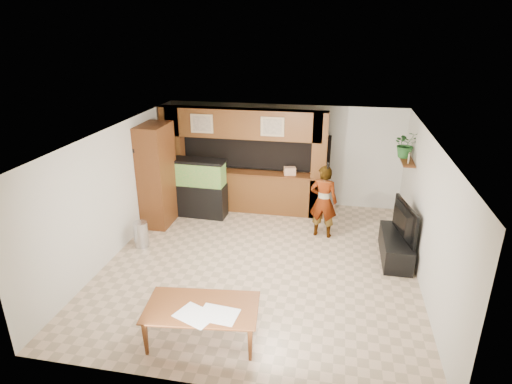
% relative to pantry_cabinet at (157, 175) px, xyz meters
% --- Properties ---
extents(floor, '(6.50, 6.50, 0.00)m').
position_rel_pantry_cabinet_xyz_m(floor, '(2.70, -1.37, -1.19)').
color(floor, '#C8A98B').
rests_on(floor, ground).
extents(ceiling, '(6.50, 6.50, 0.00)m').
position_rel_pantry_cabinet_xyz_m(ceiling, '(2.70, -1.37, 1.41)').
color(ceiling, white).
rests_on(ceiling, wall_back).
extents(wall_back, '(6.00, 0.00, 6.00)m').
position_rel_pantry_cabinet_xyz_m(wall_back, '(2.70, 1.88, 0.11)').
color(wall_back, beige).
rests_on(wall_back, floor).
extents(wall_left, '(0.00, 6.50, 6.50)m').
position_rel_pantry_cabinet_xyz_m(wall_left, '(-0.30, -1.37, 0.11)').
color(wall_left, beige).
rests_on(wall_left, floor).
extents(wall_right, '(0.00, 6.50, 6.50)m').
position_rel_pantry_cabinet_xyz_m(wall_right, '(5.70, -1.37, 0.11)').
color(wall_right, beige).
rests_on(wall_right, floor).
extents(partition, '(4.20, 0.99, 2.60)m').
position_rel_pantry_cabinet_xyz_m(partition, '(1.75, 1.26, 0.12)').
color(partition, brown).
rests_on(partition, floor).
extents(wall_clock, '(0.05, 0.25, 0.25)m').
position_rel_pantry_cabinet_xyz_m(wall_clock, '(-0.27, -0.37, 0.71)').
color(wall_clock, black).
rests_on(wall_clock, wall_left).
extents(wall_shelf, '(0.25, 0.90, 0.04)m').
position_rel_pantry_cabinet_xyz_m(wall_shelf, '(5.55, 0.58, 0.51)').
color(wall_shelf, '#5D2E16').
rests_on(wall_shelf, wall_right).
extents(pantry_cabinet, '(0.60, 0.98, 2.38)m').
position_rel_pantry_cabinet_xyz_m(pantry_cabinet, '(0.00, 0.00, 0.00)').
color(pantry_cabinet, '#5D2E16').
rests_on(pantry_cabinet, floor).
extents(trash_can, '(0.31, 0.31, 0.56)m').
position_rel_pantry_cabinet_xyz_m(trash_can, '(0.08, -1.21, -0.91)').
color(trash_can, '#B2B2B7').
rests_on(trash_can, floor).
extents(aquarium, '(1.30, 0.49, 1.45)m').
position_rel_pantry_cabinet_xyz_m(aquarium, '(0.81, 0.58, -0.49)').
color(aquarium, black).
rests_on(aquarium, floor).
extents(tv_stand, '(0.54, 1.47, 0.49)m').
position_rel_pantry_cabinet_xyz_m(tv_stand, '(5.35, -0.68, -0.95)').
color(tv_stand, black).
rests_on(tv_stand, floor).
extents(television, '(0.40, 1.21, 0.69)m').
position_rel_pantry_cabinet_xyz_m(television, '(5.35, -0.68, -0.36)').
color(television, black).
rests_on(television, tv_stand).
extents(photo_frame, '(0.07, 0.16, 0.21)m').
position_rel_pantry_cabinet_xyz_m(photo_frame, '(5.55, 0.36, 0.63)').
color(photo_frame, tan).
rests_on(photo_frame, wall_shelf).
extents(potted_plant, '(0.64, 0.60, 0.59)m').
position_rel_pantry_cabinet_xyz_m(potted_plant, '(5.52, 0.76, 0.83)').
color(potted_plant, '#245A25').
rests_on(potted_plant, wall_shelf).
extents(person, '(0.65, 0.47, 1.66)m').
position_rel_pantry_cabinet_xyz_m(person, '(3.84, 0.04, -0.36)').
color(person, tan).
rests_on(person, floor).
extents(microphone, '(0.04, 0.10, 0.16)m').
position_rel_pantry_cabinet_xyz_m(microphone, '(3.89, -0.12, 0.51)').
color(microphone, black).
rests_on(microphone, person).
extents(dining_table, '(1.76, 1.11, 0.58)m').
position_rel_pantry_cabinet_xyz_m(dining_table, '(2.26, -3.79, -0.90)').
color(dining_table, '#5D2E16').
rests_on(dining_table, floor).
extents(newspaper_a, '(0.66, 0.58, 0.01)m').
position_rel_pantry_cabinet_xyz_m(newspaper_a, '(2.23, -3.97, -0.60)').
color(newspaper_a, silver).
rests_on(newspaper_a, dining_table).
extents(newspaper_b, '(0.59, 0.46, 0.01)m').
position_rel_pantry_cabinet_xyz_m(newspaper_b, '(2.54, -3.89, -0.60)').
color(newspaper_b, silver).
rests_on(newspaper_b, dining_table).
extents(counter_box, '(0.32, 0.25, 0.19)m').
position_rel_pantry_cabinet_xyz_m(counter_box, '(2.96, 1.08, -0.06)').
color(counter_box, tan).
rests_on(counter_box, partition).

